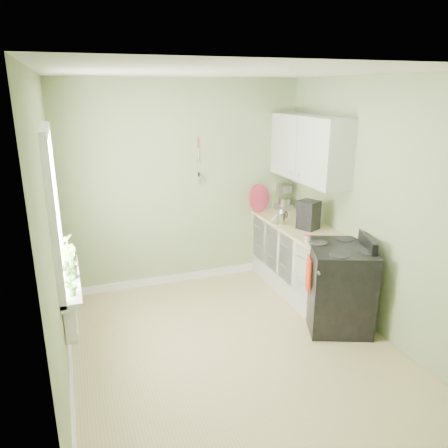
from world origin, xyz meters
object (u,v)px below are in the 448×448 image
object	(u,v)px
stove	(339,286)
kettle	(281,217)
stand_mixer	(282,197)
coffee_maker	(308,216)

from	to	relation	value
stove	kettle	world-z (taller)	kettle
stove	stand_mixer	bearing A→B (deg)	85.46
stove	kettle	size ratio (longest dim) A/B	5.15
kettle	coffee_maker	distance (m)	0.35
stand_mixer	coffee_maker	distance (m)	0.96
stand_mixer	coffee_maker	xyz separation A→B (m)	(-0.13, -0.95, -0.00)
coffee_maker	stand_mixer	bearing A→B (deg)	82.35
kettle	coffee_maker	world-z (taller)	coffee_maker
stand_mixer	coffee_maker	bearing A→B (deg)	-97.65
coffee_maker	kettle	bearing A→B (deg)	132.37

